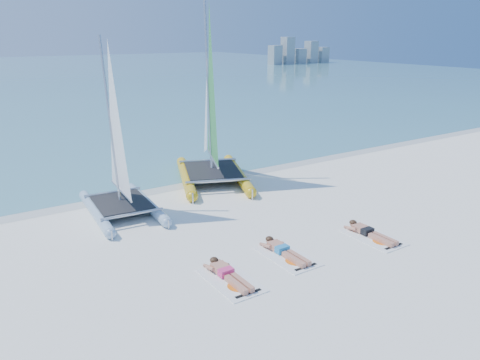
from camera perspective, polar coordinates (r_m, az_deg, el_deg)
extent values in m
plane|color=white|center=(14.24, 1.50, -6.32)|extent=(140.00, 140.00, 0.00)
cube|color=beige|center=(18.72, -8.10, -0.54)|extent=(140.00, 1.40, 0.01)
cube|color=#929BA0|center=(91.51, 4.30, 14.96)|extent=(2.00, 2.00, 3.50)
cube|color=#929BA0|center=(93.32, 5.83, 15.43)|extent=(2.00, 2.00, 5.00)
cube|color=#929BA0|center=(95.28, 7.27, 14.76)|extent=(2.00, 2.00, 2.80)
cube|color=#929BA0|center=(97.21, 8.68, 15.17)|extent=(2.00, 2.00, 4.20)
cube|color=#929BA0|center=(99.25, 10.01, 14.81)|extent=(2.00, 2.00, 3.00)
cylinder|color=#A2B6D6|center=(15.97, -17.18, -3.77)|extent=(0.64, 3.89, 0.34)
cone|color=#A2B6D6|center=(17.95, -18.63, -1.55)|extent=(0.36, 0.52, 0.33)
cylinder|color=#A2B6D6|center=(16.35, -11.26, -2.80)|extent=(0.64, 3.89, 0.34)
cone|color=#A2B6D6|center=(18.29, -13.33, -0.74)|extent=(0.36, 0.52, 0.33)
cube|color=black|center=(16.07, -14.23, -2.62)|extent=(1.83, 2.25, 0.03)
cylinder|color=silver|center=(16.04, -15.59, 7.11)|extent=(0.16, 1.02, 5.34)
cylinder|color=gold|center=(18.92, -6.58, 0.37)|extent=(2.18, 4.61, 0.42)
cone|color=gold|center=(21.45, -7.20, 2.41)|extent=(0.60, 0.72, 0.40)
cylinder|color=gold|center=(19.19, -0.19, 0.74)|extent=(2.18, 4.61, 0.42)
cone|color=gold|center=(21.70, -1.55, 2.72)|extent=(0.60, 0.72, 0.40)
cube|color=black|center=(18.95, -3.37, 1.26)|extent=(2.90, 3.22, 0.03)
cylinder|color=silver|center=(19.16, -3.92, 11.50)|extent=(0.56, 1.21, 6.62)
cube|color=white|center=(11.62, -1.10, -12.10)|extent=(1.00, 1.85, 0.02)
cube|color=tan|center=(11.89, -2.23, -10.78)|extent=(0.36, 0.55, 0.17)
cube|color=#EC377B|center=(11.73, -1.71, -11.15)|extent=(0.37, 0.22, 0.17)
cube|color=tan|center=(11.31, -0.08, -12.55)|extent=(0.31, 0.85, 0.13)
sphere|color=tan|center=(12.15, -3.14, -9.91)|extent=(0.21, 0.21, 0.21)
ellipsoid|color=#372214|center=(12.14, -3.17, -9.73)|extent=(0.22, 0.24, 0.15)
cube|color=white|center=(12.81, 5.79, -9.22)|extent=(1.00, 1.85, 0.02)
cube|color=tan|center=(13.06, 4.62, -8.09)|extent=(0.36, 0.55, 0.17)
cube|color=#258AC9|center=(12.92, 5.16, -8.39)|extent=(0.37, 0.22, 0.17)
cube|color=tan|center=(12.52, 6.88, -9.53)|extent=(0.31, 0.85, 0.13)
sphere|color=tan|center=(13.31, 3.64, -7.37)|extent=(0.21, 0.21, 0.21)
ellipsoid|color=#372214|center=(13.30, 3.62, -7.20)|extent=(0.22, 0.24, 0.15)
cube|color=white|center=(14.38, 15.91, -6.74)|extent=(1.00, 1.85, 0.02)
cube|color=tan|center=(14.59, 14.68, -5.80)|extent=(0.36, 0.55, 0.17)
cube|color=black|center=(14.47, 15.26, -6.03)|extent=(0.37, 0.22, 0.17)
cube|color=tan|center=(14.13, 17.06, -6.95)|extent=(0.31, 0.85, 0.13)
sphere|color=tan|center=(14.80, 13.64, -5.21)|extent=(0.21, 0.21, 0.21)
ellipsoid|color=#372214|center=(14.79, 13.62, -5.05)|extent=(0.22, 0.24, 0.15)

